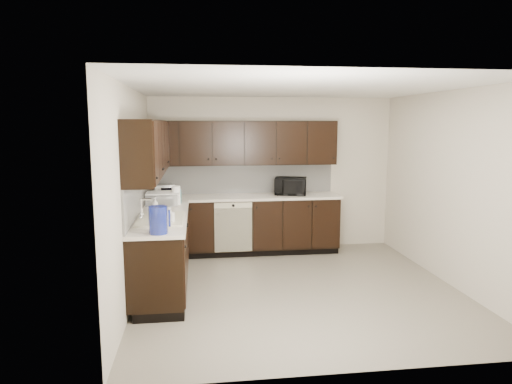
# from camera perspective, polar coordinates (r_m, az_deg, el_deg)

# --- Properties ---
(floor) EXTENTS (4.00, 4.00, 0.00)m
(floor) POSITION_cam_1_polar(r_m,az_deg,el_deg) (5.95, 5.19, -11.93)
(floor) COLOR gray
(floor) RESTS_ON ground
(ceiling) EXTENTS (4.00, 4.00, 0.00)m
(ceiling) POSITION_cam_1_polar(r_m,az_deg,el_deg) (5.59, 5.55, 12.86)
(ceiling) COLOR white
(ceiling) RESTS_ON wall_back
(wall_back) EXTENTS (4.00, 0.02, 2.50)m
(wall_back) POSITION_cam_1_polar(r_m,az_deg,el_deg) (7.58, 2.03, 2.29)
(wall_back) COLOR beige
(wall_back) RESTS_ON floor
(wall_left) EXTENTS (0.02, 4.00, 2.50)m
(wall_left) POSITION_cam_1_polar(r_m,az_deg,el_deg) (5.55, -15.23, -0.32)
(wall_left) COLOR beige
(wall_left) RESTS_ON floor
(wall_right) EXTENTS (0.02, 4.00, 2.50)m
(wall_right) POSITION_cam_1_polar(r_m,az_deg,el_deg) (6.38, 23.18, 0.41)
(wall_right) COLOR beige
(wall_right) RESTS_ON floor
(wall_front) EXTENTS (4.00, 0.02, 2.50)m
(wall_front) POSITION_cam_1_polar(r_m,az_deg,el_deg) (3.74, 12.15, -4.42)
(wall_front) COLOR beige
(wall_front) RESTS_ON floor
(lower_cabinets) EXTENTS (3.00, 2.80, 0.90)m
(lower_cabinets) POSITION_cam_1_polar(r_m,az_deg,el_deg) (6.75, -5.25, -5.74)
(lower_cabinets) COLOR black
(lower_cabinets) RESTS_ON floor
(countertop) EXTENTS (3.03, 2.83, 0.04)m
(countertop) POSITION_cam_1_polar(r_m,az_deg,el_deg) (6.64, -5.33, -1.51)
(countertop) COLOR beige
(countertop) RESTS_ON lower_cabinets
(backsplash) EXTENTS (3.00, 2.80, 0.48)m
(backsplash) POSITION_cam_1_polar(r_m,az_deg,el_deg) (6.81, -7.19, 0.92)
(backsplash) COLOR #B7B7B3
(backsplash) RESTS_ON countertop
(upper_cabinets) EXTENTS (3.00, 2.80, 0.70)m
(upper_cabinets) POSITION_cam_1_polar(r_m,az_deg,el_deg) (6.64, -6.28, 5.86)
(upper_cabinets) COLOR black
(upper_cabinets) RESTS_ON wall_back
(dishwasher) EXTENTS (0.58, 0.04, 0.78)m
(dishwasher) POSITION_cam_1_polar(r_m,az_deg,el_deg) (7.03, -2.86, -4.03)
(dishwasher) COLOR beige
(dishwasher) RESTS_ON lower_cabinets
(sink) EXTENTS (0.54, 0.82, 0.42)m
(sink) POSITION_cam_1_polar(r_m,az_deg,el_deg) (5.57, -11.83, -4.03)
(sink) COLOR beige
(sink) RESTS_ON countertop
(microwave) EXTENTS (0.57, 0.45, 0.28)m
(microwave) POSITION_cam_1_polar(r_m,az_deg,el_deg) (7.35, 4.34, 0.73)
(microwave) COLOR black
(microwave) RESTS_ON countertop
(soap_bottle_a) EXTENTS (0.11, 0.11, 0.19)m
(soap_bottle_a) POSITION_cam_1_polar(r_m,az_deg,el_deg) (5.33, -10.70, -2.88)
(soap_bottle_a) COLOR gray
(soap_bottle_a) RESTS_ON countertop
(soap_bottle_b) EXTENTS (0.10, 0.10, 0.21)m
(soap_bottle_b) POSITION_cam_1_polar(r_m,az_deg,el_deg) (5.92, -12.48, -1.69)
(soap_bottle_b) COLOR gray
(soap_bottle_b) RESTS_ON countertop
(toaster_oven) EXTENTS (0.35, 0.29, 0.19)m
(toaster_oven) POSITION_cam_1_polar(r_m,az_deg,el_deg) (7.27, -11.37, 0.17)
(toaster_oven) COLOR #AEAEB1
(toaster_oven) RESTS_ON countertop
(storage_bin) EXTENTS (0.47, 0.37, 0.17)m
(storage_bin) POSITION_cam_1_polar(r_m,az_deg,el_deg) (6.55, -11.51, -0.84)
(storage_bin) COLOR white
(storage_bin) RESTS_ON countertop
(blue_pitcher) EXTENTS (0.24, 0.24, 0.29)m
(blue_pitcher) POSITION_cam_1_polar(r_m,az_deg,el_deg) (4.85, -12.13, -3.45)
(blue_pitcher) COLOR navy
(blue_pitcher) RESTS_ON countertop
(teal_tumbler) EXTENTS (0.10, 0.10, 0.20)m
(teal_tumbler) POSITION_cam_1_polar(r_m,az_deg,el_deg) (6.65, -9.71, -0.54)
(teal_tumbler) COLOR #0C7C87
(teal_tumbler) RESTS_ON countertop
(paper_towel_roll) EXTENTS (0.13, 0.13, 0.26)m
(paper_towel_roll) POSITION_cam_1_polar(r_m,az_deg,el_deg) (6.52, -9.95, -0.43)
(paper_towel_roll) COLOR white
(paper_towel_roll) RESTS_ON countertop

